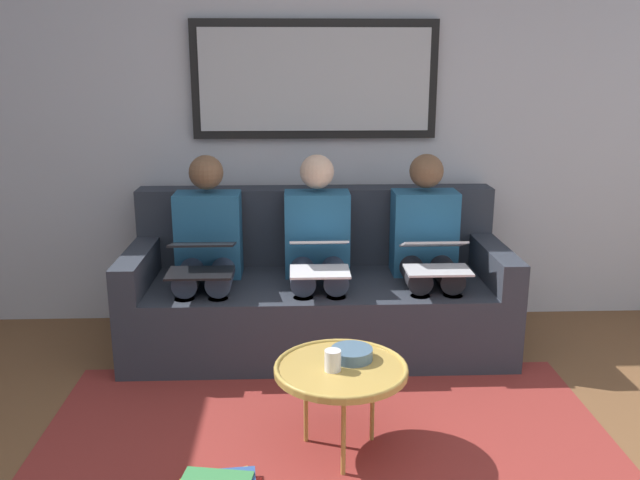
{
  "coord_description": "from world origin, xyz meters",
  "views": [
    {
      "loc": [
        0.13,
        1.69,
        1.66
      ],
      "look_at": [
        0.0,
        -1.7,
        0.75
      ],
      "focal_mm": 37.54,
      "sensor_mm": 36.0,
      "label": 1
    }
  ],
  "objects_px": {
    "bowl": "(352,354)",
    "person_left": "(427,247)",
    "framed_mirror": "(315,80)",
    "person_middle": "(318,248)",
    "couch": "(317,292)",
    "laptop_black": "(201,257)",
    "cup": "(333,360)",
    "laptop_white": "(319,255)",
    "laptop_silver": "(435,255)",
    "person_right": "(207,249)",
    "coffee_table": "(341,370)"
  },
  "relations": [
    {
      "from": "coffee_table",
      "to": "laptop_black",
      "type": "height_order",
      "value": "laptop_black"
    },
    {
      "from": "couch",
      "to": "laptop_silver",
      "type": "relative_size",
      "value": 6.23
    },
    {
      "from": "laptop_silver",
      "to": "person_right",
      "type": "bearing_deg",
      "value": -10.6
    },
    {
      "from": "coffee_table",
      "to": "laptop_silver",
      "type": "xyz_separation_m",
      "value": [
        -0.58,
        -0.91,
        0.23
      ]
    },
    {
      "from": "laptop_black",
      "to": "person_left",
      "type": "bearing_deg",
      "value": -169.26
    },
    {
      "from": "couch",
      "to": "laptop_silver",
      "type": "bearing_deg",
      "value": 154.29
    },
    {
      "from": "laptop_silver",
      "to": "person_middle",
      "type": "height_order",
      "value": "person_middle"
    },
    {
      "from": "cup",
      "to": "person_right",
      "type": "bearing_deg",
      "value": -60.72
    },
    {
      "from": "cup",
      "to": "bowl",
      "type": "relative_size",
      "value": 0.49
    },
    {
      "from": "person_left",
      "to": "person_right",
      "type": "xyz_separation_m",
      "value": [
        1.28,
        0.0,
        0.0
      ]
    },
    {
      "from": "laptop_white",
      "to": "laptop_black",
      "type": "relative_size",
      "value": 1.05
    },
    {
      "from": "person_left",
      "to": "laptop_white",
      "type": "relative_size",
      "value": 2.96
    },
    {
      "from": "person_right",
      "to": "bowl",
      "type": "bearing_deg",
      "value": 124.94
    },
    {
      "from": "bowl",
      "to": "person_left",
      "type": "xyz_separation_m",
      "value": [
        -0.53,
        -1.07,
        0.18
      ]
    },
    {
      "from": "laptop_silver",
      "to": "person_middle",
      "type": "distance_m",
      "value": 0.68
    },
    {
      "from": "framed_mirror",
      "to": "bowl",
      "type": "relative_size",
      "value": 8.25
    },
    {
      "from": "cup",
      "to": "laptop_white",
      "type": "bearing_deg",
      "value": -88.74
    },
    {
      "from": "bowl",
      "to": "laptop_black",
      "type": "distance_m",
      "value": 1.14
    },
    {
      "from": "framed_mirror",
      "to": "person_right",
      "type": "relative_size",
      "value": 1.32
    },
    {
      "from": "person_middle",
      "to": "framed_mirror",
      "type": "bearing_deg",
      "value": -90.0
    },
    {
      "from": "framed_mirror",
      "to": "person_middle",
      "type": "height_order",
      "value": "framed_mirror"
    },
    {
      "from": "framed_mirror",
      "to": "laptop_black",
      "type": "xyz_separation_m",
      "value": [
        0.64,
        0.7,
        -0.92
      ]
    },
    {
      "from": "framed_mirror",
      "to": "laptop_silver",
      "type": "distance_m",
      "value": 1.32
    },
    {
      "from": "couch",
      "to": "bowl",
      "type": "relative_size",
      "value": 12.06
    },
    {
      "from": "couch",
      "to": "person_right",
      "type": "height_order",
      "value": "person_right"
    },
    {
      "from": "couch",
      "to": "laptop_white",
      "type": "distance_m",
      "value": 0.44
    },
    {
      "from": "cup",
      "to": "laptop_black",
      "type": "relative_size",
      "value": 0.25
    },
    {
      "from": "bowl",
      "to": "person_right",
      "type": "height_order",
      "value": "person_right"
    },
    {
      "from": "bowl",
      "to": "person_left",
      "type": "distance_m",
      "value": 1.21
    },
    {
      "from": "cup",
      "to": "laptop_white",
      "type": "xyz_separation_m",
      "value": [
        0.02,
        -0.94,
        0.18
      ]
    },
    {
      "from": "coffee_table",
      "to": "laptop_silver",
      "type": "bearing_deg",
      "value": -122.64
    },
    {
      "from": "couch",
      "to": "person_left",
      "type": "height_order",
      "value": "person_left"
    },
    {
      "from": "laptop_silver",
      "to": "person_right",
      "type": "height_order",
      "value": "person_right"
    },
    {
      "from": "person_left",
      "to": "laptop_white",
      "type": "height_order",
      "value": "person_left"
    },
    {
      "from": "person_left",
      "to": "person_right",
      "type": "height_order",
      "value": "same"
    },
    {
      "from": "person_middle",
      "to": "laptop_black",
      "type": "relative_size",
      "value": 3.11
    },
    {
      "from": "cup",
      "to": "laptop_silver",
      "type": "distance_m",
      "value": 1.14
    },
    {
      "from": "person_left",
      "to": "person_middle",
      "type": "height_order",
      "value": "same"
    },
    {
      "from": "laptop_black",
      "to": "coffee_table",
      "type": "bearing_deg",
      "value": 127.59
    },
    {
      "from": "laptop_silver",
      "to": "laptop_white",
      "type": "height_order",
      "value": "laptop_white"
    },
    {
      "from": "person_right",
      "to": "framed_mirror",
      "type": "bearing_deg",
      "value": -144.48
    },
    {
      "from": "coffee_table",
      "to": "laptop_white",
      "type": "height_order",
      "value": "laptop_white"
    },
    {
      "from": "laptop_silver",
      "to": "laptop_black",
      "type": "xyz_separation_m",
      "value": [
        1.28,
        0.0,
        0.01
      ]
    },
    {
      "from": "person_right",
      "to": "coffee_table",
      "type": "bearing_deg",
      "value": 121.26
    },
    {
      "from": "coffee_table",
      "to": "cup",
      "type": "bearing_deg",
      "value": 38.76
    },
    {
      "from": "bowl",
      "to": "laptop_white",
      "type": "xyz_separation_m",
      "value": [
        0.11,
        -0.84,
        0.2
      ]
    },
    {
      "from": "couch",
      "to": "laptop_black",
      "type": "height_order",
      "value": "couch"
    },
    {
      "from": "person_middle",
      "to": "laptop_white",
      "type": "distance_m",
      "value": 0.24
    },
    {
      "from": "coffee_table",
      "to": "person_middle",
      "type": "height_order",
      "value": "person_middle"
    },
    {
      "from": "coffee_table",
      "to": "person_middle",
      "type": "bearing_deg",
      "value": -87.14
    }
  ]
}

